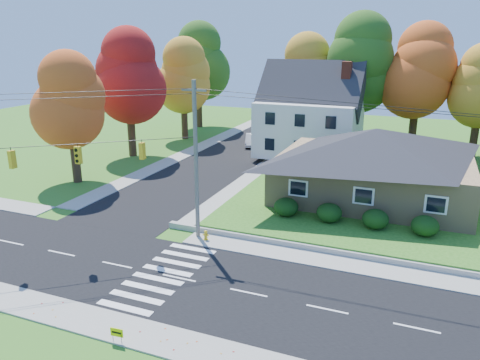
# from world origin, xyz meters

# --- Properties ---
(ground) EXTENTS (120.00, 120.00, 0.00)m
(ground) POSITION_xyz_m (0.00, 0.00, 0.00)
(ground) COLOR #3D7923
(road_main) EXTENTS (90.00, 8.00, 0.02)m
(road_main) POSITION_xyz_m (0.00, 0.00, 0.01)
(road_main) COLOR black
(road_main) RESTS_ON ground
(road_cross) EXTENTS (8.00, 44.00, 0.02)m
(road_cross) POSITION_xyz_m (-8.00, 26.00, 0.01)
(road_cross) COLOR black
(road_cross) RESTS_ON ground
(sidewalk_north) EXTENTS (90.00, 2.00, 0.08)m
(sidewalk_north) POSITION_xyz_m (0.00, 5.00, 0.04)
(sidewalk_north) COLOR #9C9A90
(sidewalk_north) RESTS_ON ground
(sidewalk_south) EXTENTS (90.00, 2.00, 0.08)m
(sidewalk_south) POSITION_xyz_m (0.00, -5.00, 0.04)
(sidewalk_south) COLOR #9C9A90
(sidewalk_south) RESTS_ON ground
(lawn) EXTENTS (30.00, 30.00, 0.50)m
(lawn) POSITION_xyz_m (13.00, 21.00, 0.25)
(lawn) COLOR #3D7923
(lawn) RESTS_ON ground
(ranch_house) EXTENTS (14.60, 10.60, 5.40)m
(ranch_house) POSITION_xyz_m (8.00, 16.00, 3.27)
(ranch_house) COLOR tan
(ranch_house) RESTS_ON lawn
(colonial_house) EXTENTS (10.40, 8.40, 9.60)m
(colonial_house) POSITION_xyz_m (0.04, 28.00, 4.58)
(colonial_house) COLOR silver
(colonial_house) RESTS_ON lawn
(hedge_row) EXTENTS (10.70, 1.70, 1.27)m
(hedge_row) POSITION_xyz_m (7.50, 9.80, 1.14)
(hedge_row) COLOR #163A10
(hedge_row) RESTS_ON lawn
(traffic_infrastructure) EXTENTS (38.10, 10.66, 10.00)m
(traffic_infrastructure) POSITION_xyz_m (-0.15, 1.35, 5.15)
(traffic_infrastructure) COLOR #666059
(traffic_infrastructure) RESTS_ON ground
(tree_lot_0) EXTENTS (6.72, 6.72, 12.51)m
(tree_lot_0) POSITION_xyz_m (-2.00, 34.00, 8.31)
(tree_lot_0) COLOR #3F2A19
(tree_lot_0) RESTS_ON lawn
(tree_lot_1) EXTENTS (7.84, 7.84, 14.60)m
(tree_lot_1) POSITION_xyz_m (4.00, 33.00, 9.61)
(tree_lot_1) COLOR #3F2A19
(tree_lot_1) RESTS_ON lawn
(tree_lot_2) EXTENTS (7.28, 7.28, 13.56)m
(tree_lot_2) POSITION_xyz_m (10.00, 34.00, 8.96)
(tree_lot_2) COLOR #3F2A19
(tree_lot_2) RESTS_ON lawn
(tree_west_0) EXTENTS (6.16, 6.16, 11.47)m
(tree_west_0) POSITION_xyz_m (-17.00, 12.00, 7.15)
(tree_west_0) COLOR #3F2A19
(tree_west_0) RESTS_ON ground
(tree_west_1) EXTENTS (7.28, 7.28, 13.56)m
(tree_west_1) POSITION_xyz_m (-18.00, 22.00, 8.46)
(tree_west_1) COLOR #3F2A19
(tree_west_1) RESTS_ON ground
(tree_west_2) EXTENTS (6.72, 6.72, 12.51)m
(tree_west_2) POSITION_xyz_m (-17.00, 32.00, 7.81)
(tree_west_2) COLOR #3F2A19
(tree_west_2) RESTS_ON ground
(tree_west_3) EXTENTS (7.84, 7.84, 14.60)m
(tree_west_3) POSITION_xyz_m (-19.00, 40.00, 9.11)
(tree_west_3) COLOR #3F2A19
(tree_west_3) RESTS_ON ground
(white_car) EXTENTS (2.67, 4.41, 1.37)m
(white_car) POSITION_xyz_m (-7.63, 31.28, 0.71)
(white_car) COLOR silver
(white_car) RESTS_ON road_cross
(fire_hydrant) EXTENTS (0.40, 0.31, 0.71)m
(fire_hydrant) POSITION_xyz_m (-0.80, 4.90, 0.34)
(fire_hydrant) COLOR gold
(fire_hydrant) RESTS_ON ground
(yard_sign) EXTENTS (0.59, 0.08, 0.74)m
(yard_sign) POSITION_xyz_m (0.33, -5.87, 0.52)
(yard_sign) COLOR black
(yard_sign) RESTS_ON ground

